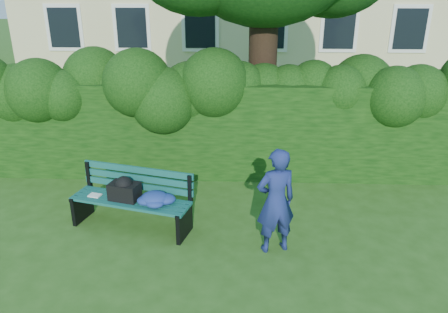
{
  "coord_description": "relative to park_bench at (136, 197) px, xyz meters",
  "views": [
    {
      "loc": [
        0.25,
        -5.73,
        3.49
      ],
      "look_at": [
        0.0,
        0.6,
        0.95
      ],
      "focal_mm": 35.0,
      "sensor_mm": 36.0,
      "label": 1
    }
  ],
  "objects": [
    {
      "name": "man_reading",
      "position": [
        2.03,
        -0.52,
        0.25
      ],
      "size": [
        0.63,
        0.51,
        1.51
      ],
      "primitive_type": "imported",
      "rotation": [
        0.0,
        0.0,
        3.45
      ],
      "color": "navy",
      "rests_on": "ground"
    },
    {
      "name": "park_bench",
      "position": [
        0.0,
        0.0,
        0.0
      ],
      "size": [
        1.9,
        1.01,
        0.89
      ],
      "rotation": [
        0.0,
        0.0,
        -0.27
      ],
      "color": "#0D4442",
      "rests_on": "ground"
    },
    {
      "name": "ground",
      "position": [
        1.29,
        -0.03,
        -0.51
      ],
      "size": [
        80.0,
        80.0,
        0.0
      ],
      "primitive_type": "plane",
      "color": "#2D5418",
      "rests_on": "ground"
    },
    {
      "name": "hedge",
      "position": [
        1.29,
        2.17,
        0.39
      ],
      "size": [
        10.0,
        1.0,
        1.8
      ],
      "color": "black",
      "rests_on": "ground"
    }
  ]
}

